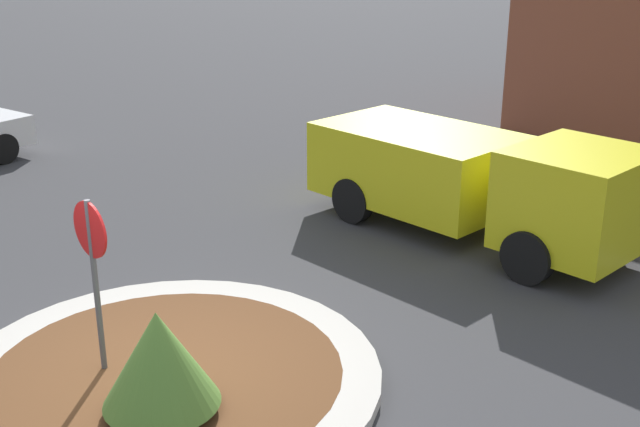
# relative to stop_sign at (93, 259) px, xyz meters

# --- Properties ---
(ground_plane) EXTENTS (120.00, 120.00, 0.00)m
(ground_plane) POSITION_rel_stop_sign_xyz_m (0.58, 0.47, -1.57)
(ground_plane) COLOR #38383A
(traffic_island) EXTENTS (5.15, 5.15, 0.15)m
(traffic_island) POSITION_rel_stop_sign_xyz_m (0.58, 0.47, -1.49)
(traffic_island) COLOR #BCB7AD
(traffic_island) RESTS_ON ground_plane
(stop_sign) EXTENTS (0.67, 0.07, 2.28)m
(stop_sign) POSITION_rel_stop_sign_xyz_m (0.00, 0.00, 0.00)
(stop_sign) COLOR #4C4C51
(stop_sign) RESTS_ON ground_plane
(island_shrub) EXTENTS (1.28, 1.28, 1.21)m
(island_shrub) POSITION_rel_stop_sign_xyz_m (1.26, -0.04, -0.75)
(island_shrub) COLOR brown
(island_shrub) RESTS_ON traffic_island
(utility_truck) EXTENTS (5.93, 2.34, 1.92)m
(utility_truck) POSITION_rel_stop_sign_xyz_m (0.35, 7.01, -0.52)
(utility_truck) COLOR gold
(utility_truck) RESTS_ON ground_plane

